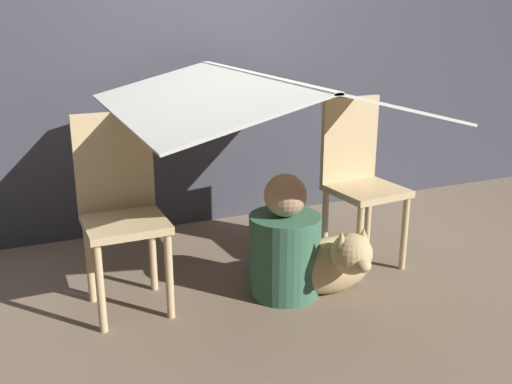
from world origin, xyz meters
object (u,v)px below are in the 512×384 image
at_px(dog, 337,262).
at_px(chair_right, 359,176).
at_px(chair_left, 121,205).
at_px(person_front, 285,246).

bearing_deg(dog, chair_right, 46.05).
distance_m(chair_left, chair_right, 1.30).
xyz_separation_m(chair_left, dog, (0.97, -0.34, -0.32)).
bearing_deg(chair_right, person_front, -164.55).
height_order(person_front, dog, person_front).
relative_size(chair_left, dog, 2.03).
height_order(chair_left, chair_right, same).
height_order(chair_left, person_front, chair_left).
distance_m(chair_right, person_front, 0.64).
bearing_deg(chair_right, chair_left, 174.80).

